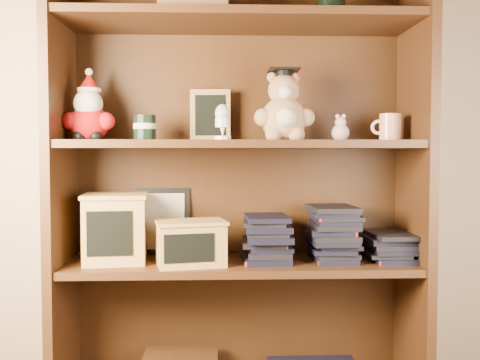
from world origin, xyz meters
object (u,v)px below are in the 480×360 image
at_px(teacher_mug, 390,127).
at_px(treats_box, 115,228).
at_px(bookcase, 239,191).
at_px(grad_teddy_bear, 284,113).

xyz_separation_m(teacher_mug, treats_box, (-0.91, -0.00, -0.33)).
relative_size(bookcase, grad_teddy_bear, 6.60).
height_order(grad_teddy_bear, treats_box, grad_teddy_bear).
distance_m(bookcase, treats_box, 0.43).
xyz_separation_m(bookcase, grad_teddy_bear, (0.15, -0.06, 0.26)).
height_order(teacher_mug, treats_box, teacher_mug).
xyz_separation_m(grad_teddy_bear, teacher_mug, (0.35, 0.01, -0.05)).
distance_m(grad_teddy_bear, teacher_mug, 0.36).
bearing_deg(bookcase, teacher_mug, -5.77).
bearing_deg(treats_box, teacher_mug, 0.06).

